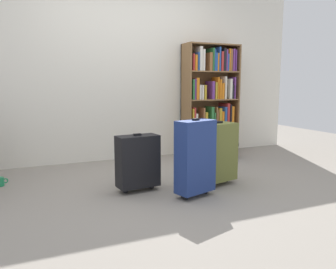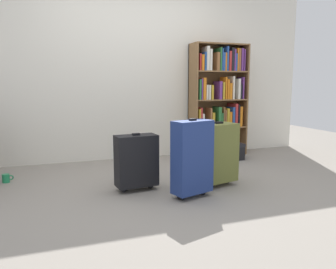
% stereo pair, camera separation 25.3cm
% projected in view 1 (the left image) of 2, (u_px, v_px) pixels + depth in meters
% --- Properties ---
extents(ground_plane, '(9.86, 9.86, 0.00)m').
position_uv_depth(ground_plane, '(171.00, 190.00, 3.46)').
color(ground_plane, gray).
extents(back_wall, '(5.64, 0.10, 2.60)m').
position_uv_depth(back_wall, '(124.00, 69.00, 4.78)').
color(back_wall, silver).
rests_on(back_wall, ground).
extents(bookshelf, '(0.86, 0.33, 1.68)m').
position_uv_depth(bookshelf, '(211.00, 93.00, 5.13)').
color(bookshelf, brown).
rests_on(bookshelf, ground).
extents(mug, '(0.12, 0.08, 0.10)m').
position_uv_depth(mug, '(0.00, 182.00, 3.58)').
color(mug, '#1E7F4C').
rests_on(mug, ground).
extents(storage_box, '(0.41, 0.24, 0.24)m').
position_uv_depth(storage_box, '(222.00, 150.00, 4.88)').
color(storage_box, black).
rests_on(storage_box, ground).
extents(suitcase_navy_blue, '(0.43, 0.29, 0.77)m').
position_uv_depth(suitcase_navy_blue, '(195.00, 157.00, 3.20)').
color(suitcase_navy_blue, navy).
rests_on(suitcase_navy_blue, ground).
extents(suitcase_black, '(0.44, 0.25, 0.60)m').
position_uv_depth(suitcase_black, '(138.00, 161.00, 3.39)').
color(suitcase_black, black).
rests_on(suitcase_black, ground).
extents(suitcase_olive, '(0.43, 0.33, 0.69)m').
position_uv_depth(suitcase_olive, '(218.00, 152.00, 3.62)').
color(suitcase_olive, brown).
rests_on(suitcase_olive, ground).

